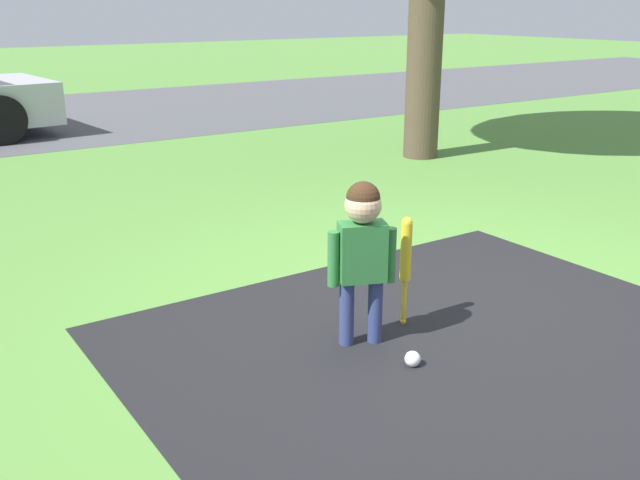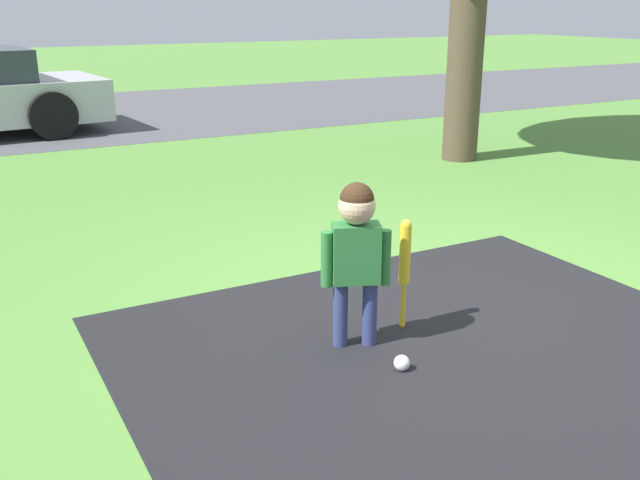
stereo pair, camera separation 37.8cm
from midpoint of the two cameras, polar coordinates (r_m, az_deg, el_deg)
ground_plane at (r=4.51m, az=8.67°, el=-5.12°), size 60.00×60.00×0.00m
street_strip at (r=12.79m, az=-21.05°, el=9.21°), size 40.00×6.00×0.01m
child at (r=3.74m, az=0.53°, el=-0.13°), size 0.35×0.23×0.92m
baseball_bat at (r=4.04m, az=4.23°, el=-1.31°), size 0.06×0.06×0.65m
sports_ball at (r=3.73m, az=4.51°, el=-9.53°), size 0.08×0.08×0.08m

